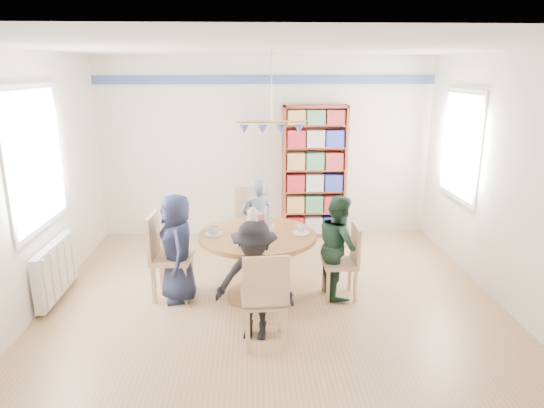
{
  "coord_description": "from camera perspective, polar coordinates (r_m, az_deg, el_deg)",
  "views": [
    {
      "loc": [
        -0.23,
        -4.79,
        2.5
      ],
      "look_at": [
        0.0,
        0.4,
        1.05
      ],
      "focal_mm": 32.0,
      "sensor_mm": 36.0,
      "label": 1
    }
  ],
  "objects": [
    {
      "name": "ground",
      "position": [
        5.41,
        0.19,
        -11.93
      ],
      "size": [
        5.0,
        5.0,
        0.0
      ],
      "primitive_type": "plane",
      "color": "tan"
    },
    {
      "name": "room_shell",
      "position": [
        5.72,
        -2.84,
        7.01
      ],
      "size": [
        5.0,
        5.0,
        5.0
      ],
      "color": "white",
      "rests_on": "ground"
    },
    {
      "name": "radiator",
      "position": [
        5.94,
        -24.12,
        -7.06
      ],
      "size": [
        0.12,
        1.0,
        0.6
      ],
      "color": "silver",
      "rests_on": "ground"
    },
    {
      "name": "dining_table",
      "position": [
        5.41,
        -1.71,
        -5.45
      ],
      "size": [
        1.3,
        1.3,
        0.75
      ],
      "color": "brown",
      "rests_on": "ground"
    },
    {
      "name": "chair_left",
      "position": [
        5.55,
        -12.55,
        -5.54
      ],
      "size": [
        0.46,
        0.46,
        0.97
      ],
      "color": "tan",
      "rests_on": "ground"
    },
    {
      "name": "chair_right",
      "position": [
        5.51,
        8.74,
        -6.28
      ],
      "size": [
        0.37,
        0.37,
        0.85
      ],
      "color": "tan",
      "rests_on": "ground"
    },
    {
      "name": "chair_far",
      "position": [
        6.42,
        -2.22,
        -2.04
      ],
      "size": [
        0.54,
        0.54,
        1.01
      ],
      "color": "tan",
      "rests_on": "ground"
    },
    {
      "name": "chair_near",
      "position": [
        4.47,
        -0.83,
        -10.72
      ],
      "size": [
        0.44,
        0.44,
        0.94
      ],
      "color": "tan",
      "rests_on": "ground"
    },
    {
      "name": "person_left",
      "position": [
        5.43,
        -11.11,
        -5.1
      ],
      "size": [
        0.54,
        0.68,
        1.22
      ],
      "primitive_type": "imported",
      "rotation": [
        0.0,
        0.0,
        -1.28
      ],
      "color": "#181C35",
      "rests_on": "ground"
    },
    {
      "name": "person_right",
      "position": [
        5.51,
        7.87,
        -4.89
      ],
      "size": [
        0.51,
        0.62,
        1.17
      ],
      "primitive_type": "imported",
      "rotation": [
        0.0,
        0.0,
        1.69
      ],
      "color": "#193224",
      "rests_on": "ground"
    },
    {
      "name": "person_far",
      "position": [
        6.3,
        -1.83,
        -2.16
      ],
      "size": [
        0.49,
        0.41,
        1.16
      ],
      "primitive_type": "imported",
      "rotation": [
        0.0,
        0.0,
        3.49
      ],
      "color": "gray",
      "rests_on": "ground"
    },
    {
      "name": "person_near",
      "position": [
        4.6,
        -2.07,
        -9.04
      ],
      "size": [
        0.83,
        0.58,
        1.17
      ],
      "primitive_type": "imported",
      "rotation": [
        0.0,
        0.0,
        -0.2
      ],
      "color": "black",
      "rests_on": "ground"
    },
    {
      "name": "bookshelf",
      "position": [
        7.36,
        4.98,
        3.62
      ],
      "size": [
        0.95,
        0.29,
        2.0
      ],
      "color": "maroon",
      "rests_on": "ground"
    },
    {
      "name": "tableware",
      "position": [
        5.35,
        -2.0,
        -2.76
      ],
      "size": [
        1.16,
        1.16,
        0.3
      ],
      "color": "white",
      "rests_on": "dining_table"
    }
  ]
}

